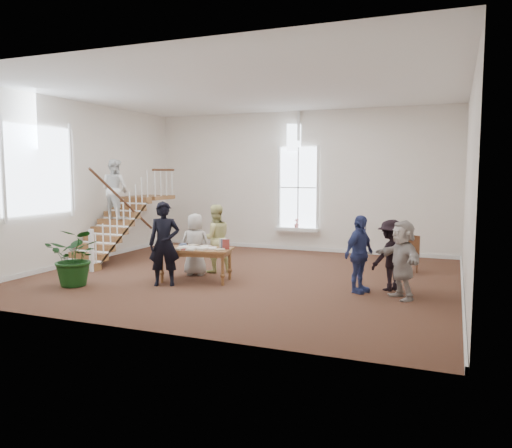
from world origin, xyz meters
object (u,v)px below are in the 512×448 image
at_px(woman_cluster_c, 402,260).
at_px(side_chair, 410,252).
at_px(library_table, 196,252).
at_px(woman_cluster_b, 391,255).
at_px(person_yellow, 215,239).
at_px(floor_plant, 76,257).
at_px(police_officer, 164,244).
at_px(woman_cluster_a, 359,254).
at_px(elderly_woman, 195,244).

height_order(woman_cluster_c, side_chair, woman_cluster_c).
bearing_deg(library_table, woman_cluster_b, -0.26).
height_order(library_table, person_yellow, person_yellow).
bearing_deg(floor_plant, person_yellow, 48.73).
height_order(police_officer, woman_cluster_b, police_officer).
xyz_separation_m(woman_cluster_a, woman_cluster_c, (0.90, -0.20, -0.03)).
distance_m(library_table, person_yellow, 1.12).
distance_m(woman_cluster_a, woman_cluster_c, 0.92).
distance_m(elderly_woman, floor_plant, 2.81).
distance_m(person_yellow, floor_plant, 3.39).
distance_m(woman_cluster_c, floor_plant, 7.10).
height_order(library_table, woman_cluster_b, woman_cluster_b).
bearing_deg(side_chair, floor_plant, -124.10).
relative_size(woman_cluster_a, woman_cluster_b, 1.08).
distance_m(elderly_woman, woman_cluster_a, 4.11).
height_order(elderly_woman, woman_cluster_c, woman_cluster_c).
height_order(woman_cluster_a, floor_plant, woman_cluster_a).
xyz_separation_m(person_yellow, woman_cluster_a, (3.80, -0.79, -0.04)).
bearing_deg(woman_cluster_c, police_officer, -117.76).
height_order(person_yellow, woman_cluster_b, person_yellow).
bearing_deg(library_table, person_yellow, 82.10).
bearing_deg(police_officer, person_yellow, 50.98).
bearing_deg(woman_cluster_a, elderly_woman, 108.09).
relative_size(police_officer, floor_plant, 1.45).
relative_size(library_table, woman_cluster_b, 1.16).
bearing_deg(woman_cluster_b, person_yellow, -56.83).
relative_size(person_yellow, woman_cluster_c, 1.08).
xyz_separation_m(library_table, police_officer, (-0.44, -0.65, 0.25)).
xyz_separation_m(person_yellow, floor_plant, (-2.23, -2.54, -0.21)).
bearing_deg(police_officer, woman_cluster_c, -17.70).
height_order(library_table, woman_cluster_a, woman_cluster_a).
height_order(elderly_woman, floor_plant, elderly_woman).
distance_m(police_officer, person_yellow, 1.80).
distance_m(woman_cluster_c, side_chair, 2.83).
distance_m(woman_cluster_b, floor_plant, 6.98).
height_order(woman_cluster_a, woman_cluster_b, woman_cluster_a).
bearing_deg(woman_cluster_b, side_chair, -148.17).
xyz_separation_m(elderly_woman, woman_cluster_b, (4.70, 0.16, 0.00)).
bearing_deg(elderly_woman, person_yellow, -134.98).
distance_m(elderly_woman, woman_cluster_b, 4.70).
bearing_deg(police_officer, woman_cluster_a, -13.30).
xyz_separation_m(police_officer, person_yellow, (0.40, 1.75, -0.08)).
height_order(person_yellow, floor_plant, person_yellow).
xyz_separation_m(library_table, woman_cluster_a, (3.75, 0.31, 0.13)).
bearing_deg(woman_cluster_c, woman_cluster_a, -138.74).
xyz_separation_m(person_yellow, woman_cluster_c, (4.70, -0.99, -0.07)).
distance_m(elderly_woman, side_chair, 5.44).
height_order(police_officer, side_chair, police_officer).
distance_m(woman_cluster_a, side_chair, 2.76).
relative_size(library_table, police_officer, 0.94).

